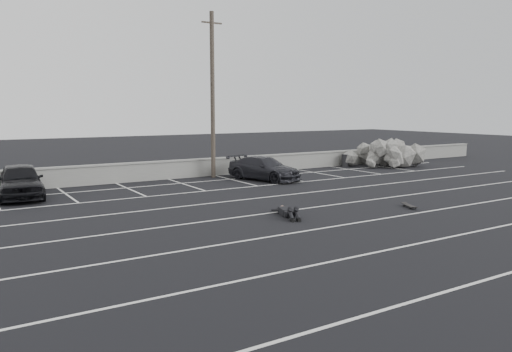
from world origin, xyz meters
TOP-DOWN VIEW (x-y plane):
  - ground at (0.00, 0.00)m, footprint 120.00×120.00m
  - seawall at (0.00, 14.00)m, footprint 50.00×0.45m
  - stall_lines at (-0.08, 4.41)m, footprint 36.00×20.05m
  - car_left at (-9.91, 11.73)m, footprint 2.19×4.69m
  - car_right at (2.53, 10.77)m, footprint 3.13×4.87m
  - utility_pole at (0.55, 13.20)m, footprint 1.26×0.25m
  - trash_bin at (10.92, 13.37)m, footprint 0.70×0.70m
  - riprap_pile at (13.56, 11.87)m, footprint 5.37×4.53m
  - person at (-1.85, 2.43)m, footprint 2.50×3.09m
  - skateboard at (3.17, 0.87)m, footprint 0.56×0.91m

SIDE VIEW (x-z plane):
  - ground at x=0.00m, z-range 0.00..0.00m
  - stall_lines at x=-0.08m, z-range 0.00..0.01m
  - skateboard at x=3.17m, z-range 0.03..0.14m
  - person at x=-1.85m, z-range 0.00..0.50m
  - trash_bin at x=10.92m, z-range 0.01..0.86m
  - seawall at x=0.00m, z-range 0.02..1.08m
  - riprap_pile at x=13.56m, z-range -0.20..1.36m
  - car_right at x=2.53m, z-range 0.00..1.31m
  - car_left at x=-9.91m, z-range 0.00..1.55m
  - utility_pole at x=0.55m, z-range 0.06..9.48m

